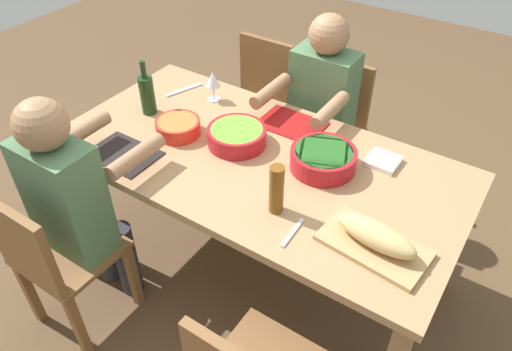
{
  "coord_description": "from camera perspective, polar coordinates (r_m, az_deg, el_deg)",
  "views": [
    {
      "loc": [
        0.99,
        -1.49,
        2.11
      ],
      "look_at": [
        0.0,
        0.0,
        0.63
      ],
      "focal_mm": 34.14,
      "sensor_mm": 36.0,
      "label": 1
    }
  ],
  "objects": [
    {
      "name": "wine_glass",
      "position": [
        2.63,
        -5.07,
        11.03
      ],
      "size": [
        0.08,
        0.08,
        0.17
      ],
      "color": "silver",
      "rests_on": "dining_table"
    },
    {
      "name": "chair_near_left",
      "position": [
        2.32,
        -22.65,
        -8.83
      ],
      "size": [
        0.4,
        0.4,
        0.85
      ],
      "color": "brown",
      "rests_on": "ground_plane"
    },
    {
      "name": "serving_bowl_salad",
      "position": [
        2.31,
        -2.26,
        4.73
      ],
      "size": [
        0.28,
        0.28,
        0.08
      ],
      "color": "#B21923",
      "rests_on": "dining_table"
    },
    {
      "name": "fork_near_right",
      "position": [
        1.89,
        4.31,
        -6.68
      ],
      "size": [
        0.02,
        0.17,
        0.01
      ],
      "primitive_type": "cube",
      "rotation": [
        0.0,
        0.0,
        0.04
      ],
      "color": "silver",
      "rests_on": "dining_table"
    },
    {
      "name": "beer_bottle",
      "position": [
        1.91,
        2.41,
        -1.64
      ],
      "size": [
        0.06,
        0.06,
        0.22
      ],
      "primitive_type": "cylinder",
      "color": "brown",
      "rests_on": "dining_table"
    },
    {
      "name": "bread_loaf",
      "position": [
        1.84,
        13.88,
        -6.82
      ],
      "size": [
        0.33,
        0.14,
        0.09
      ],
      "primitive_type": "ellipsoid",
      "rotation": [
        0.0,
        0.0,
        -0.1
      ],
      "color": "tan",
      "rests_on": "cutting_board"
    },
    {
      "name": "cutting_board",
      "position": [
        1.88,
        13.62,
        -7.98
      ],
      "size": [
        0.42,
        0.26,
        0.02
      ],
      "primitive_type": "cube",
      "rotation": [
        0.0,
        0.0,
        -0.1
      ],
      "color": "tan",
      "rests_on": "dining_table"
    },
    {
      "name": "wine_bottle",
      "position": [
        2.57,
        -12.64,
        9.31
      ],
      "size": [
        0.08,
        0.08,
        0.29
      ],
      "color": "#193819",
      "rests_on": "dining_table"
    },
    {
      "name": "serving_bowl_greens",
      "position": [
        2.18,
        7.88,
        2.05
      ],
      "size": [
        0.29,
        0.29,
        0.09
      ],
      "color": "#B21923",
      "rests_on": "dining_table"
    },
    {
      "name": "chair_far_center",
      "position": [
        2.98,
        8.66,
        6.09
      ],
      "size": [
        0.4,
        0.4,
        0.85
      ],
      "color": "brown",
      "rests_on": "ground_plane"
    },
    {
      "name": "placemat_far_center",
      "position": [
        2.47,
        4.19,
        6.04
      ],
      "size": [
        0.32,
        0.23,
        0.01
      ],
      "primitive_type": "cube",
      "color": "maroon",
      "rests_on": "dining_table"
    },
    {
      "name": "napkin_stack",
      "position": [
        2.28,
        14.67,
        1.65
      ],
      "size": [
        0.14,
        0.14,
        0.02
      ],
      "primitive_type": "cube",
      "rotation": [
        0.0,
        0.0,
        -0.02
      ],
      "color": "white",
      "rests_on": "dining_table"
    },
    {
      "name": "ground_plane",
      "position": [
        2.76,
        -0.0,
        -10.1
      ],
      "size": [
        8.0,
        8.0,
        0.0
      ],
      "primitive_type": "plane",
      "color": "brown"
    },
    {
      "name": "serving_bowl_fruit",
      "position": [
        2.41,
        -9.12,
        5.7
      ],
      "size": [
        0.22,
        0.22,
        0.07
      ],
      "color": "red",
      "rests_on": "dining_table"
    },
    {
      "name": "dining_table",
      "position": [
        2.3,
        -0.0,
        0.64
      ],
      "size": [
        1.91,
        0.97,
        0.74
      ],
      "color": "#A87F56",
      "rests_on": "ground_plane"
    },
    {
      "name": "chair_far_left",
      "position": [
        3.19,
        0.16,
        9.03
      ],
      "size": [
        0.4,
        0.4,
        0.85
      ],
      "color": "brown",
      "rests_on": "ground_plane"
    },
    {
      "name": "carving_knife",
      "position": [
        2.79,
        -8.44,
        9.91
      ],
      "size": [
        0.1,
        0.22,
        0.01
      ],
      "primitive_type": "cube",
      "rotation": [
        0.0,
        0.0,
        1.23
      ],
      "color": "silver",
      "rests_on": "dining_table"
    },
    {
      "name": "diner_near_left",
      "position": [
        2.24,
        -20.44,
        -2.39
      ],
      "size": [
        0.41,
        0.53,
        1.2
      ],
      "color": "#2D2D38",
      "rests_on": "ground_plane"
    },
    {
      "name": "diner_far_center",
      "position": [
        2.72,
        7.34,
        8.1
      ],
      "size": [
        0.41,
        0.53,
        1.2
      ],
      "color": "#2D2D38",
      "rests_on": "ground_plane"
    },
    {
      "name": "placemat_near_left",
      "position": [
        2.35,
        -15.27,
        2.45
      ],
      "size": [
        0.32,
        0.23,
        0.01
      ],
      "primitive_type": "cube",
      "color": "black",
      "rests_on": "dining_table"
    }
  ]
}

